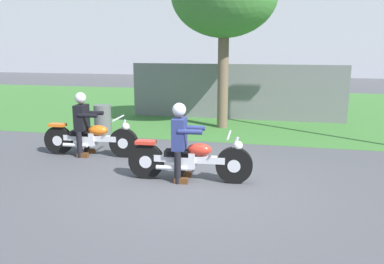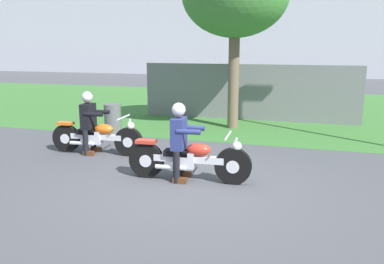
% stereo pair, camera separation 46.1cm
% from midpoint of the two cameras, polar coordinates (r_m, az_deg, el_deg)
% --- Properties ---
extents(ground, '(120.00, 120.00, 0.00)m').
position_cam_midpoint_polar(ground, '(6.98, -2.48, -7.60)').
color(ground, '#4C4C51').
extents(grass_verge, '(60.00, 12.00, 0.01)m').
position_cam_midpoint_polar(grass_verge, '(15.79, 6.51, 3.56)').
color(grass_verge, '#3D7533').
rests_on(grass_verge, ground).
extents(motorcycle_lead, '(2.24, 0.66, 0.88)m').
position_cam_midpoint_polar(motorcycle_lead, '(7.08, -2.19, -3.96)').
color(motorcycle_lead, black).
rests_on(motorcycle_lead, ground).
extents(rider_lead, '(0.57, 0.48, 1.40)m').
position_cam_midpoint_polar(rider_lead, '(7.01, -3.56, -0.55)').
color(rider_lead, black).
rests_on(rider_lead, ground).
extents(motorcycle_follow, '(2.15, 0.66, 0.87)m').
position_cam_midpoint_polar(motorcycle_follow, '(9.03, -15.75, -0.89)').
color(motorcycle_follow, black).
rests_on(motorcycle_follow, ground).
extents(rider_follow, '(0.57, 0.48, 1.40)m').
position_cam_midpoint_polar(rider_follow, '(9.02, -16.87, 1.79)').
color(rider_follow, black).
rests_on(rider_follow, ground).
extents(trash_can, '(0.46, 0.46, 0.81)m').
position_cam_midpoint_polar(trash_can, '(11.13, -13.86, 1.72)').
color(trash_can, '#595E5B').
rests_on(trash_can, ground).
extents(fence_segment, '(7.00, 0.06, 1.80)m').
position_cam_midpoint_polar(fence_segment, '(13.05, 5.24, 5.74)').
color(fence_segment, slate).
rests_on(fence_segment, ground).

